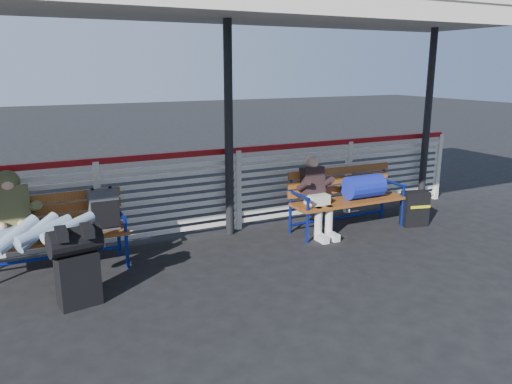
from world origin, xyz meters
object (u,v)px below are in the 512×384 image
companion_person (317,195)px  suitcase_side (415,209)px  bench_right (355,190)px  traveler_man (33,225)px  bench_left (66,221)px  luggage_stack (77,263)px

companion_person → suitcase_side: bearing=-10.5°
bench_right → traveler_man: 4.40m
traveler_man → suitcase_side: (5.32, -0.19, -0.44)m
bench_left → traveler_man: size_ratio=1.10×
luggage_stack → suitcase_side: (4.98, 0.50, -0.19)m
bench_left → suitcase_side: bearing=-6.1°
bench_right → companion_person: (-0.68, -0.01, -0.00)m
bench_right → bench_left: bearing=176.8°
bench_left → companion_person: size_ratio=1.57×
bench_right → companion_person: size_ratio=1.57×
luggage_stack → bench_right: (4.06, 0.80, 0.15)m
bench_right → traveler_man: size_ratio=1.10×
bench_right → companion_person: bearing=-179.5°
bench_left → bench_right: bench_left is taller
luggage_stack → traveler_man: (-0.35, 0.69, 0.25)m
traveler_man → suitcase_side: 5.34m
traveler_man → suitcase_side: size_ratio=3.06×
companion_person → traveler_man: bearing=-178.3°
luggage_stack → bench_right: bench_right is taller
bench_right → suitcase_side: bearing=-18.2°
bench_left → suitcase_side: size_ratio=3.37×
luggage_stack → traveler_man: bearing=106.9°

